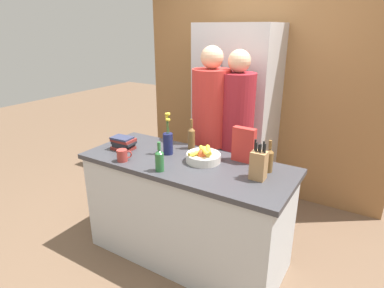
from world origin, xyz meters
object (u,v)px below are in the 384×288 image
at_px(book_stack, 123,143).
at_px(bottle_wine, 269,159).
at_px(refrigerator, 236,116).
at_px(flower_vase, 168,142).
at_px(coffee_mug, 123,155).
at_px(cereal_box, 244,145).
at_px(person_at_sink, 211,129).
at_px(bottle_oil, 191,137).
at_px(knife_block, 258,165).
at_px(person_in_blue, 236,132).
at_px(fruit_bowl, 203,156).
at_px(bottle_vinegar, 159,160).

bearing_deg(book_stack, bottle_wine, 9.70).
bearing_deg(refrigerator, bottle_wine, -55.38).
distance_m(flower_vase, book_stack, 0.42).
relative_size(coffee_mug, bottle_wine, 0.44).
height_order(cereal_box, person_at_sink, person_at_sink).
distance_m(coffee_mug, bottle_oil, 0.63).
bearing_deg(knife_block, person_in_blue, 124.97).
height_order(cereal_box, coffee_mug, cereal_box).
bearing_deg(refrigerator, knife_block, -59.73).
distance_m(refrigerator, book_stack, 1.38).
height_order(knife_block, person_in_blue, person_in_blue).
bearing_deg(cereal_box, fruit_bowl, -147.92).
relative_size(person_at_sink, person_in_blue, 1.02).
distance_m(cereal_box, bottle_vinegar, 0.68).
distance_m(refrigerator, flower_vase, 1.18).
distance_m(refrigerator, fruit_bowl, 1.18).
xyz_separation_m(knife_block, bottle_vinegar, (-0.68, -0.25, -0.02)).
bearing_deg(bottle_oil, flower_vase, -115.38).
distance_m(refrigerator, bottle_oil, 0.96).
bearing_deg(person_in_blue, fruit_bowl, -107.51).
bearing_deg(bottle_vinegar, bottle_wine, 30.50).
relative_size(refrigerator, person_in_blue, 1.13).
relative_size(book_stack, person_at_sink, 0.12).
relative_size(knife_block, cereal_box, 1.02).
height_order(refrigerator, bottle_oil, refrigerator).
distance_m(bottle_wine, person_at_sink, 0.86).
height_order(book_stack, bottle_wine, bottle_wine).
xyz_separation_m(coffee_mug, person_in_blue, (0.57, 0.94, 0.03)).
distance_m(cereal_box, person_at_sink, 0.62).
bearing_deg(book_stack, flower_vase, 15.96).
bearing_deg(flower_vase, bottle_vinegar, -64.98).
bearing_deg(coffee_mug, bottle_oil, 58.82).
bearing_deg(refrigerator, flower_vase, -95.08).
distance_m(coffee_mug, bottle_wine, 1.15).
bearing_deg(bottle_oil, bottle_wine, -8.86).
bearing_deg(bottle_vinegar, person_in_blue, 78.04).
bearing_deg(bottle_oil, coffee_mug, -121.18).
bearing_deg(flower_vase, book_stack, -164.04).
height_order(knife_block, cereal_box, knife_block).
xyz_separation_m(book_stack, bottle_oil, (0.50, 0.33, 0.05)).
xyz_separation_m(book_stack, bottle_wine, (1.25, 0.21, 0.04)).
bearing_deg(fruit_bowl, book_stack, -170.04).
xyz_separation_m(bottle_wine, person_at_sink, (-0.73, 0.46, -0.01)).
distance_m(book_stack, person_in_blue, 1.05).
bearing_deg(person_at_sink, person_in_blue, 44.54).
bearing_deg(person_at_sink, coffee_mug, -82.66).
height_order(fruit_bowl, bottle_wine, bottle_wine).
distance_m(knife_block, flower_vase, 0.82).
xyz_separation_m(bottle_oil, person_at_sink, (0.01, 0.34, -0.02)).
distance_m(fruit_bowl, person_in_blue, 0.61).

